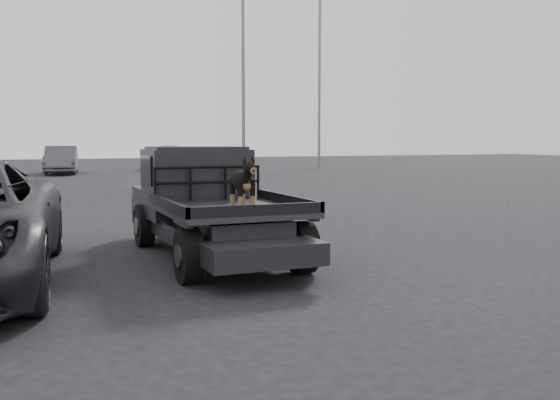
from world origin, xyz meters
name	(u,v)px	position (x,y,z in m)	size (l,w,h in m)	color
ground	(293,285)	(0.00, 0.00, 0.00)	(120.00, 120.00, 0.00)	black
flatbed_ute	(212,229)	(-0.42, 2.32, 0.46)	(2.00, 5.40, 0.92)	black
ute_cab	(196,172)	(-0.42, 3.27, 1.36)	(1.72, 1.30, 0.88)	black
headache_rack	(208,184)	(-0.42, 2.52, 1.20)	(1.80, 0.08, 0.55)	black
dog	(242,185)	(-0.42, 0.80, 1.29)	(0.32, 0.60, 0.74)	black
distant_car_a	(61,160)	(-1.11, 30.11, 0.79)	(1.68, 4.82, 1.59)	#4B4C50
distant_car_b	(171,158)	(5.63, 32.00, 0.78)	(2.20, 5.41, 1.57)	#4B4A50
floodlight_mid	(243,51)	(7.94, 24.62, 6.66)	(1.08, 0.28, 12.14)	slate
floodlight_far	(320,39)	(15.92, 31.57, 8.79)	(1.08, 0.28, 16.36)	slate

